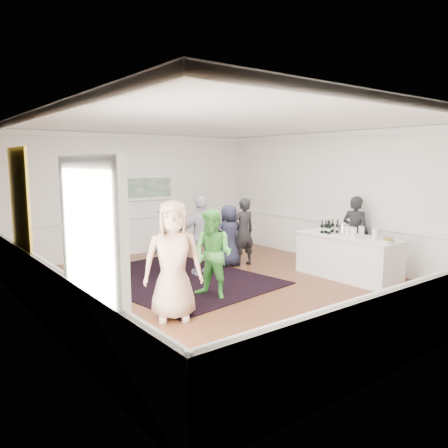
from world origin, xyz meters
TOP-DOWN VIEW (x-y plane):
  - floor at (0.00, 0.00)m, footprint 8.00×8.00m
  - ceiling at (0.00, 0.00)m, footprint 7.00×8.00m
  - wall_left at (-3.50, 0.00)m, footprint 0.02×8.00m
  - wall_right at (3.50, 0.00)m, footprint 0.02×8.00m
  - wall_back at (0.00, 4.00)m, footprint 7.00×0.02m
  - wall_front at (0.00, -4.00)m, footprint 7.00×0.02m
  - wainscoting at (0.00, 0.00)m, footprint 7.00×8.00m
  - mirror at (-3.45, 1.30)m, footprint 0.05×1.25m
  - doorway at (-3.45, -1.90)m, footprint 0.10×1.78m
  - landscape_painting at (0.40, 3.95)m, footprint 1.44×0.06m
  - area_rug at (-0.50, 1.12)m, footprint 3.55×4.37m
  - serving_table at (2.45, -1.03)m, footprint 0.86×2.27m
  - bartender at (3.20, -0.67)m, footprint 0.52×0.69m
  - guest_tan at (-1.76, -0.88)m, footprint 1.10×0.96m
  - guest_green at (-0.62, -0.37)m, footprint 0.86×0.96m
  - guest_lilac at (0.14, 1.07)m, footprint 1.09×0.68m
  - guest_dark_a at (-0.28, 1.68)m, footprint 1.15×0.88m
  - guest_dark_b at (1.45, 1.23)m, footprint 0.63×0.44m
  - guest_navy at (1.12, 1.36)m, footprint 0.79×0.60m
  - wine_bottles at (2.44, -0.55)m, footprint 0.45×0.25m
  - juice_pitchers at (2.42, -1.32)m, footprint 0.36×0.64m
  - ice_bucket at (2.50, -0.87)m, footprint 0.26×0.26m
  - nut_bowl at (2.42, -1.98)m, footprint 0.27×0.27m

SIDE VIEW (x-z plane):
  - floor at x=0.00m, z-range 0.00..0.00m
  - area_rug at x=-0.50m, z-range 0.00..0.02m
  - serving_table at x=2.45m, z-range 0.00..0.92m
  - wainscoting at x=0.00m, z-range 0.00..1.00m
  - guest_navy at x=1.12m, z-range 0.00..1.47m
  - guest_dark_a at x=-0.28m, z-range 0.00..1.57m
  - guest_green at x=-0.62m, z-range 0.00..1.63m
  - guest_dark_b at x=1.45m, z-range 0.00..1.63m
  - bartender at x=3.20m, z-range 0.00..1.71m
  - guest_lilac at x=0.14m, z-range 0.00..1.73m
  - guest_tan at x=-1.76m, z-range 0.00..1.90m
  - nut_bowl at x=2.42m, z-range 0.92..0.99m
  - ice_bucket at x=2.50m, z-range 0.91..1.16m
  - juice_pitchers at x=2.42m, z-range 0.92..1.16m
  - wine_bottles at x=2.44m, z-range 0.92..1.23m
  - doorway at x=-3.45m, z-range 0.14..2.70m
  - wall_left at x=-3.50m, z-range 0.00..3.20m
  - wall_right at x=3.50m, z-range 0.00..3.20m
  - wall_back at x=0.00m, z-range 0.00..3.20m
  - wall_front at x=0.00m, z-range 0.00..3.20m
  - landscape_painting at x=0.40m, z-range 1.45..2.11m
  - mirror at x=-3.45m, z-range 0.88..2.73m
  - ceiling at x=0.00m, z-range 3.19..3.21m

